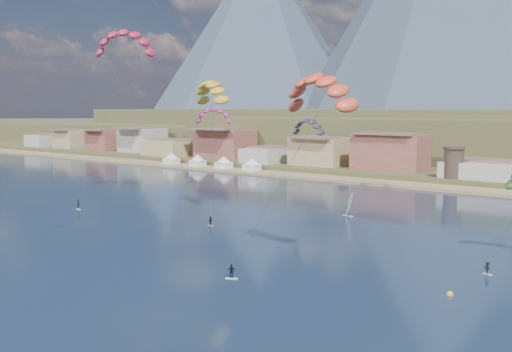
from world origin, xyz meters
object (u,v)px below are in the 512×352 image
(kitesurfer_yellow, at_px, (212,89))
(windsurfer, at_px, (349,209))
(watchtower, at_px, (454,162))
(kitesurfer_orange, at_px, (320,87))
(kitesurfer_red, at_px, (125,39))
(buoy, at_px, (450,294))

(kitesurfer_yellow, relative_size, windsurfer, 6.06)
(watchtower, bearing_deg, kitesurfer_orange, -82.00)
(kitesurfer_red, relative_size, windsurfer, 8.91)
(watchtower, xyz_separation_m, kitesurfer_red, (-52.37, -68.65, 30.08))
(watchtower, relative_size, kitesurfer_red, 0.21)
(kitesurfer_red, xyz_separation_m, kitesurfer_orange, (65.26, -23.10, -12.66))
(watchtower, distance_m, buoy, 98.43)
(buoy, bearing_deg, watchtower, 108.48)
(watchtower, xyz_separation_m, windsurfer, (-1.25, -57.00, -4.92))
(kitesurfer_red, height_order, kitesurfer_orange, kitesurfer_red)
(watchtower, height_order, windsurfer, watchtower)
(kitesurfer_yellow, bearing_deg, watchtower, 72.10)
(watchtower, distance_m, kitesurfer_orange, 94.28)
(windsurfer, xyz_separation_m, buoy, (32.39, -36.17, -1.32))
(kitesurfer_yellow, distance_m, kitesurfer_orange, 41.20)
(watchtower, xyz_separation_m, kitesurfer_yellow, (-23.26, -71.99, 18.32))
(watchtower, height_order, buoy, watchtower)
(watchtower, height_order, kitesurfer_yellow, kitesurfer_yellow)
(kitesurfer_yellow, xyz_separation_m, buoy, (54.40, -21.17, -24.56))
(kitesurfer_orange, xyz_separation_m, buoy, (18.26, -1.42, -23.66))
(kitesurfer_red, bearing_deg, kitesurfer_orange, -19.49)
(windsurfer, bearing_deg, kitesurfer_red, -167.15)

